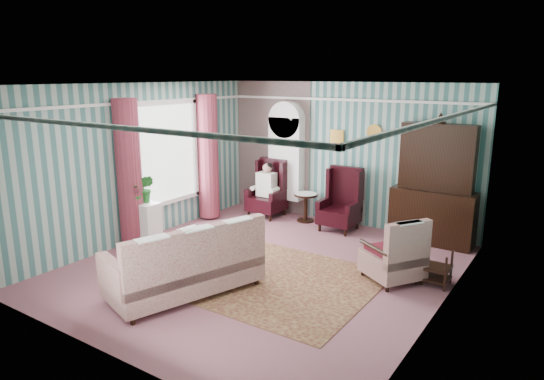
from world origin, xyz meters
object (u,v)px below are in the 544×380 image
Objects in this scene: dresser_hutch at (435,180)px; plant_stand at (145,224)px; round_side_table at (306,208)px; nest_table at (435,267)px; wingback_left at (266,189)px; wingback_right at (339,200)px; sofa at (184,255)px; coffee_table at (202,242)px; seated_woman at (266,190)px; floral_armchair at (393,247)px; bookcase at (286,165)px.

dresser_hutch reaches higher than plant_stand.
nest_table is at bearing -28.20° from round_side_table.
wingback_right is (1.75, 0.00, 0.00)m from wingback_left.
round_side_table is 1.11× the size of nest_table.
coffee_table is at bearing 51.40° from sofa.
seated_woman is at bearing 35.91° from sofa.
sofa is 2.59× the size of coffee_table.
wingback_left reaches higher than floral_armchair.
round_side_table is 0.57× the size of floral_armchair.
coffee_table is at bearing -82.16° from wingback_left.
wingback_left is 3.92m from floral_armchair.
wingback_right is 3.86m from sofa.
seated_woman is at bearing 96.21° from floral_armchair.
dresser_hutch reaches higher than sofa.
wingback_left is at bearing -122.66° from bookcase.
floral_armchair is (2.30, 2.06, -0.04)m from sofa.
floral_armchair is at bearing 13.10° from coffee_table.
dresser_hutch reaches higher than wingback_left.
nest_table is (3.82, -1.94, -0.85)m from bookcase.
plant_stand reaches higher than round_side_table.
plant_stand is 0.76× the size of floral_armchair.
coffee_table is (-3.16, -0.73, -0.33)m from floral_armchair.
bookcase is 3.03m from coffee_table.
seated_woman is 2.87m from plant_stand.
nest_table is (4.07, -1.55, -0.35)m from wingback_left.
dresser_hutch is at bearing -2.11° from bookcase.
plant_stand is at bearing -144.92° from dresser_hutch.
wingback_left reaches higher than nest_table.
sofa is at bearing -98.20° from wingback_right.
wingback_right is 2.90m from coffee_table.
round_side_table is at bearing 86.60° from floral_armchair.
round_side_table is 3.60m from nest_table.
bookcase is at bearing 89.42° from floral_armchair.
nest_table is at bearing -26.92° from bookcase.
plant_stand is (-0.80, -2.75, -0.22)m from wingback_left.
wingback_right is 2.31× the size of nest_table.
wingback_right is 1.49× the size of coffee_table.
wingback_right is (-1.75, -0.27, -0.55)m from dresser_hutch.
wingback_left is at bearing -170.54° from round_side_table.
coffee_table is at bearing -138.79° from dresser_hutch.
round_side_table is at bearing 169.99° from wingback_right.
dresser_hutch is 2.11m from nest_table.
floral_armchair reaches higher than plant_stand.
round_side_table is (0.90, 0.15, -0.33)m from wingback_left.
floral_armchair is (4.30, 0.99, 0.13)m from plant_stand.
wingback_right is at bearing 0.00° from wingback_left.
sofa is 3.09m from floral_armchair.
bookcase is 3.94m from floral_armchair.
coffee_table is (1.14, 0.26, -0.20)m from plant_stand.
seated_woman is 0.54× the size of sofa.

